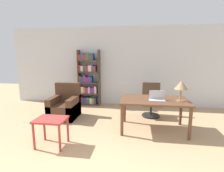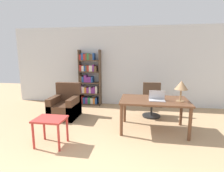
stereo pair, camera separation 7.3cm
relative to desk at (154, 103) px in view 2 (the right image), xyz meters
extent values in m
cube|color=silver|center=(-0.92, 2.06, 0.70)|extent=(8.00, 0.06, 2.70)
cube|color=brown|center=(0.00, 0.00, 0.07)|extent=(1.54, 0.93, 0.04)
cylinder|color=brown|center=(-0.71, -0.40, -0.30)|extent=(0.07, 0.07, 0.71)
cylinder|color=brown|center=(0.71, -0.40, -0.30)|extent=(0.07, 0.07, 0.71)
cylinder|color=brown|center=(-0.71, 0.40, -0.30)|extent=(0.07, 0.07, 0.71)
cylinder|color=brown|center=(0.71, 0.40, -0.30)|extent=(0.07, 0.07, 0.71)
cube|color=#B2B2B7|center=(0.05, -0.11, 0.10)|extent=(0.35, 0.21, 0.02)
cube|color=#B2B2B7|center=(0.05, -0.03, 0.21)|extent=(0.35, 0.07, 0.21)
cube|color=#19233D|center=(0.05, -0.02, 0.21)|extent=(0.32, 0.05, 0.18)
cylinder|color=olive|center=(0.56, -0.07, 0.10)|extent=(0.17, 0.17, 0.01)
cylinder|color=olive|center=(0.56, -0.07, 0.23)|extent=(0.04, 0.04, 0.25)
cone|color=#93704C|center=(0.56, -0.07, 0.46)|extent=(0.28, 0.28, 0.19)
cylinder|color=black|center=(0.02, 0.93, -0.63)|extent=(0.51, 0.51, 0.04)
cylinder|color=#262626|center=(0.02, 0.93, -0.46)|extent=(0.06, 0.06, 0.31)
cube|color=#4C3828|center=(0.02, 0.93, -0.25)|extent=(0.54, 0.54, 0.10)
cube|color=#4C3828|center=(0.02, 1.16, 0.05)|extent=(0.51, 0.08, 0.50)
cube|color=#B2332D|center=(-2.03, -1.03, -0.12)|extent=(0.58, 0.45, 0.04)
cylinder|color=#B2332D|center=(-2.29, -1.22, -0.39)|extent=(0.04, 0.04, 0.52)
cylinder|color=#B2332D|center=(-1.78, -1.22, -0.39)|extent=(0.04, 0.04, 0.52)
cylinder|color=#B2332D|center=(-2.29, -0.84, -0.39)|extent=(0.04, 0.04, 0.52)
cylinder|color=#B2332D|center=(-1.78, -0.84, -0.39)|extent=(0.04, 0.04, 0.52)
cube|color=#472D1E|center=(-2.42, 0.48, -0.45)|extent=(0.73, 0.79, 0.41)
cube|color=#472D1E|center=(-2.42, 0.79, 0.03)|extent=(0.73, 0.16, 0.54)
cube|color=#472D1E|center=(-2.70, 0.48, -0.35)|extent=(0.16, 0.79, 0.60)
cube|color=#472D1E|center=(-2.14, 0.48, -0.35)|extent=(0.16, 0.79, 0.60)
cube|color=#4C3828|center=(-2.43, 1.87, 0.31)|extent=(0.04, 0.28, 1.92)
cube|color=#4C3828|center=(-1.70, 1.87, 0.31)|extent=(0.04, 0.28, 1.92)
cube|color=#4C3828|center=(-2.07, 1.87, -0.64)|extent=(0.73, 0.28, 0.04)
cube|color=#B72D28|center=(-2.37, 1.87, -0.49)|extent=(0.08, 0.24, 0.25)
cube|color=#234C99|center=(-2.28, 1.87, -0.51)|extent=(0.08, 0.24, 0.22)
cube|color=#7F338C|center=(-2.19, 1.87, -0.51)|extent=(0.08, 0.24, 0.21)
cube|color=#2D7F47|center=(-2.10, 1.87, -0.50)|extent=(0.09, 0.24, 0.23)
cube|color=silver|center=(-2.00, 1.87, -0.52)|extent=(0.09, 0.24, 0.21)
cube|color=orange|center=(-1.92, 1.87, -0.52)|extent=(0.07, 0.24, 0.20)
cube|color=#234C99|center=(-1.84, 1.87, -0.51)|extent=(0.07, 0.24, 0.21)
cube|color=#4C3828|center=(-2.07, 1.87, -0.25)|extent=(0.73, 0.28, 0.04)
cube|color=#7F338C|center=(-2.38, 1.87, -0.11)|extent=(0.06, 0.24, 0.24)
cube|color=silver|center=(-2.30, 1.87, -0.12)|extent=(0.08, 0.24, 0.22)
cube|color=orange|center=(-2.22, 1.87, -0.13)|extent=(0.07, 0.24, 0.20)
cube|color=#7F338C|center=(-2.14, 1.87, -0.13)|extent=(0.08, 0.24, 0.20)
cube|color=silver|center=(-2.06, 1.87, -0.12)|extent=(0.06, 0.24, 0.23)
cube|color=#7F338C|center=(-1.99, 1.87, -0.14)|extent=(0.07, 0.24, 0.19)
cube|color=#7F338C|center=(-1.91, 1.87, -0.12)|extent=(0.07, 0.24, 0.22)
cube|color=silver|center=(-1.83, 1.87, -0.11)|extent=(0.07, 0.24, 0.25)
cube|color=#4C3828|center=(-2.07, 1.87, 0.13)|extent=(0.73, 0.28, 0.04)
cube|color=brown|center=(-2.38, 1.87, 0.26)|extent=(0.07, 0.24, 0.23)
cube|color=#234C99|center=(-2.31, 1.87, 0.25)|extent=(0.07, 0.24, 0.19)
cube|color=#7F338C|center=(-2.22, 1.87, 0.28)|extent=(0.09, 0.24, 0.25)
cube|color=#7F338C|center=(-2.13, 1.87, 0.24)|extent=(0.08, 0.24, 0.19)
cube|color=#7F338C|center=(-2.05, 1.87, 0.25)|extent=(0.07, 0.24, 0.19)
cube|color=#234C99|center=(-1.98, 1.87, 0.25)|extent=(0.05, 0.24, 0.20)
cube|color=#4C3828|center=(-2.07, 1.87, 0.52)|extent=(0.73, 0.28, 0.04)
cube|color=#B72D28|center=(-2.38, 1.87, 0.64)|extent=(0.07, 0.24, 0.21)
cube|color=silver|center=(-2.29, 1.87, 0.63)|extent=(0.07, 0.24, 0.19)
cube|color=#234C99|center=(-2.22, 1.87, 0.63)|extent=(0.05, 0.24, 0.19)
cube|color=brown|center=(-2.17, 1.87, 0.64)|extent=(0.05, 0.24, 0.22)
cube|color=#B72D28|center=(-2.11, 1.87, 0.64)|extent=(0.06, 0.24, 0.20)
cube|color=silver|center=(-2.05, 1.87, 0.64)|extent=(0.05, 0.24, 0.20)
cube|color=silver|center=(-1.99, 1.87, 0.64)|extent=(0.06, 0.24, 0.20)
cube|color=#7F338C|center=(-1.93, 1.87, 0.65)|extent=(0.05, 0.24, 0.23)
cube|color=brown|center=(-1.85, 1.87, 0.63)|extent=(0.08, 0.24, 0.18)
cube|color=#4C3828|center=(-2.07, 1.87, 0.90)|extent=(0.73, 0.28, 0.04)
cube|color=#B72D28|center=(-2.38, 1.87, 1.01)|extent=(0.07, 0.24, 0.19)
cube|color=#234C99|center=(-2.30, 1.87, 1.04)|extent=(0.07, 0.24, 0.23)
cube|color=#B72D28|center=(-2.23, 1.87, 1.03)|extent=(0.07, 0.24, 0.21)
cube|color=brown|center=(-2.16, 1.87, 1.04)|extent=(0.05, 0.24, 0.23)
cube|color=#2D7F47|center=(-2.10, 1.87, 1.03)|extent=(0.06, 0.24, 0.23)
cube|color=brown|center=(-2.04, 1.87, 1.02)|extent=(0.05, 0.24, 0.20)
cube|color=brown|center=(-1.98, 1.87, 1.02)|extent=(0.07, 0.24, 0.19)
cube|color=#234C99|center=(-1.91, 1.87, 1.04)|extent=(0.05, 0.24, 0.23)
camera|label=1|loc=(-0.41, -4.02, 1.12)|focal=28.00mm
camera|label=2|loc=(-0.33, -4.00, 1.12)|focal=28.00mm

